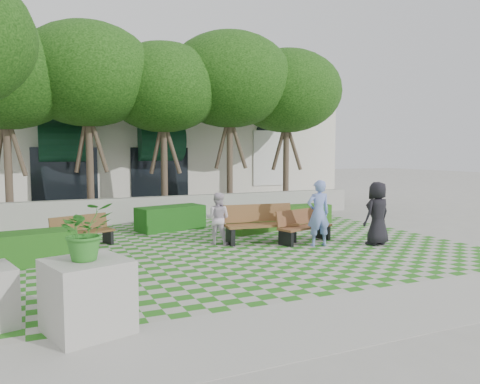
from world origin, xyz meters
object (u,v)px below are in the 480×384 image
bench_west (82,232)px  person_dark (377,213)px  hedge_east (303,214)px  planter_front (87,280)px  hedge_west (25,249)px  person_blue (318,213)px  person_white (218,218)px  bench_east (303,227)px  bench_mid (260,224)px  hedge_midleft (171,218)px  hedge_midright (255,222)px

bench_west → person_dark: bearing=-43.5°
hedge_east → planter_front: planter_front is taller
hedge_west → person_blue: bearing=-7.4°
hedge_east → person_white: bearing=-151.9°
hedge_west → person_white: size_ratio=1.49×
hedge_west → person_white: 4.83m
bench_east → bench_west: 5.99m
bench_mid → bench_west: bench_mid is taller
hedge_midleft → person_dark: (4.41, -4.72, 0.48)m
hedge_midleft → person_white: person_white is taller
hedge_midleft → person_dark: person_dark is taller
hedge_east → person_dark: size_ratio=1.09×
bench_west → hedge_west: size_ratio=0.80×
planter_front → bench_east: bearing=34.8°
hedge_east → bench_east: bearing=-122.2°
bench_mid → person_dark: 3.19m
hedge_midright → hedge_west: 6.81m
bench_mid → person_white: bearing=174.7°
bench_west → hedge_midright: bench_west is taller
hedge_east → hedge_midright: bearing=-159.2°
bench_mid → hedge_west: bearing=-171.7°
hedge_midright → person_dark: person_dark is taller
hedge_west → person_dark: (8.70, -1.46, 0.49)m
planter_front → person_blue: size_ratio=1.04×
hedge_east → bench_west: bearing=-171.7°
bench_east → person_blue: bearing=-100.8°
bench_west → planter_front: size_ratio=0.92×
hedge_east → hedge_midleft: hedge_midleft is taller
hedge_east → hedge_midright: size_ratio=1.03×
bench_east → person_dark: (1.60, -1.17, 0.42)m
bench_east → person_dark: size_ratio=1.06×
hedge_midleft → hedge_west: 5.39m
person_white → hedge_east: bearing=-114.1°
hedge_east → hedge_midright: 2.50m
bench_east → hedge_midleft: bearing=112.3°
bench_east → hedge_midleft: (-2.80, 3.55, -0.06)m
person_blue → person_white: (-2.35, 1.35, -0.18)m
person_blue → person_white: person_blue is taller
bench_mid → hedge_midleft: 3.52m
hedge_west → hedge_east: bearing=16.3°
hedge_east → hedge_midright: (-2.33, -0.89, -0.01)m
bench_west → hedge_midleft: bearing=9.5°
person_blue → hedge_midright: bearing=-70.4°
planter_front → person_dark: 8.49m
hedge_midright → hedge_west: (-6.59, -1.73, 0.05)m
bench_west → bench_east: bearing=-38.9°
hedge_midright → person_white: 2.25m
hedge_west → person_blue: (7.15, -0.93, 0.52)m
person_blue → person_white: bearing=-22.2°
hedge_midleft → hedge_east: bearing=-7.9°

